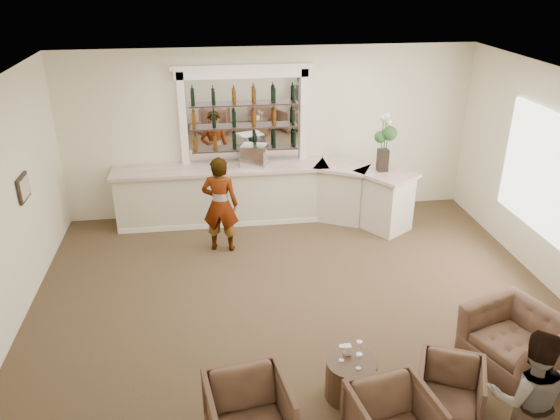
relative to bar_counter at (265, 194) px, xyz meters
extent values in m
plane|color=brown|center=(0.16, -3.00, -0.57)|extent=(8.00, 8.00, 0.00)
cube|color=#F4EBCB|center=(0.16, 0.50, 1.08)|extent=(8.00, 0.04, 3.30)
cube|color=silver|center=(0.16, -3.00, 2.73)|extent=(8.00, 7.00, 0.04)
cube|color=white|center=(4.13, -2.50, 1.13)|extent=(0.05, 2.40, 1.90)
cube|color=black|center=(-3.81, -1.80, 1.08)|extent=(0.04, 0.46, 0.38)
cube|color=beige|center=(-3.78, -1.80, 1.08)|extent=(0.01, 0.38, 0.30)
cube|color=beige|center=(-0.84, 0.15, -0.03)|extent=(4.00, 0.70, 1.08)
cube|color=beige|center=(-0.84, 0.13, 0.54)|extent=(4.10, 0.82, 0.06)
cube|color=beige|center=(1.51, -0.08, -0.03)|extent=(1.12, 1.04, 1.08)
cube|color=beige|center=(1.51, -0.10, 0.54)|extent=(1.27, 1.19, 0.06)
cube|color=beige|center=(2.21, -0.60, -0.03)|extent=(1.08, 1.14, 1.08)
cube|color=beige|center=(2.21, -0.62, 0.54)|extent=(1.24, 1.29, 0.06)
cube|color=white|center=(-0.84, -0.18, -0.52)|extent=(4.00, 0.06, 0.10)
cube|color=white|center=(-0.34, 0.48, 1.38)|extent=(2.15, 0.02, 1.65)
cube|color=white|center=(-1.49, 0.42, 0.88)|extent=(0.14, 0.16, 2.90)
cube|color=white|center=(0.81, 0.42, 0.88)|extent=(0.14, 0.16, 2.90)
cube|color=white|center=(-0.34, 0.42, 2.27)|extent=(2.52, 0.16, 0.18)
cube|color=white|center=(-0.34, 0.42, 2.39)|extent=(2.64, 0.20, 0.08)
cube|color=#2F1F17|center=(-0.34, 0.37, 0.81)|extent=(2.05, 0.20, 0.03)
cube|color=#2F1F17|center=(-0.34, 0.37, 1.25)|extent=(2.05, 0.20, 0.03)
cube|color=#2F1F17|center=(-0.34, 0.37, 1.69)|extent=(2.05, 0.20, 0.03)
cylinder|color=#49301F|center=(0.46, -4.90, -0.32)|extent=(0.60, 0.60, 0.50)
imported|color=gray|center=(-0.90, -1.04, 0.29)|extent=(0.71, 0.55, 1.74)
imported|color=gray|center=(1.93, -6.00, 0.21)|extent=(0.92, 0.81, 1.57)
imported|color=brown|center=(-0.79, -5.45, -0.18)|extent=(0.96, 0.98, 0.79)
imported|color=brown|center=(1.49, -5.32, -0.24)|extent=(0.95, 0.96, 0.66)
imported|color=brown|center=(2.66, -4.68, -0.20)|extent=(1.35, 1.43, 0.75)
cube|color=silver|center=(-0.19, 0.10, 0.77)|extent=(0.57, 0.52, 0.41)
cube|color=black|center=(2.15, -0.50, 0.77)|extent=(0.19, 0.19, 0.42)
cube|color=white|center=(0.44, -4.76, -0.01)|extent=(0.08, 0.08, 0.12)
camera|label=1|loc=(-1.06, -9.74, 4.15)|focal=35.00mm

